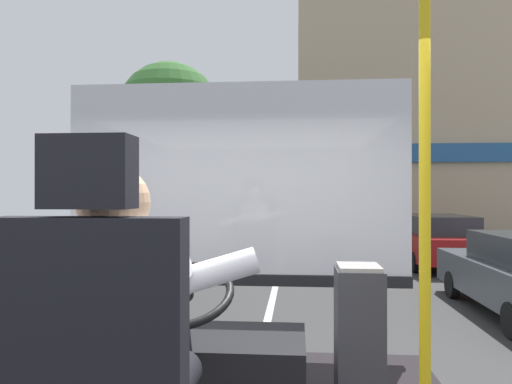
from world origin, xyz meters
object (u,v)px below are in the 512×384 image
Objects in this scene: steering_console at (198,371)px; parked_car_red at (435,239)px; handrail_pole at (425,233)px; parked_car_silver at (407,226)px; fare_box at (359,343)px; bus_driver at (121,339)px.

parked_car_red is at bearing 68.79° from steering_console.
handrail_pole is 0.48× the size of parked_car_silver.
handrail_pole reaches higher than parked_car_silver.
fare_box reaches higher than parked_car_red.
bus_driver is at bearing -105.12° from parked_car_silver.
bus_driver is 17.32m from parked_car_silver.
fare_box reaches higher than parked_car_silver.
steering_console reaches higher than parked_car_red.
fare_box is at bearing 0.09° from steering_console.
bus_driver is 0.18× the size of parked_car_red.
handrail_pole is at bearing -28.91° from steering_console.
fare_box is (0.82, 1.10, -0.33)m from bus_driver.
bus_driver is at bearing -151.23° from handrail_pole.
handrail_pole is 0.83m from fare_box.
steering_console is (0.00, 1.10, -0.49)m from bus_driver.
steering_console is 16.25m from parked_car_silver.
steering_console reaches higher than parked_car_silver.
steering_console is 11.58m from parked_car_red.
handrail_pole is (1.00, -0.55, 0.76)m from steering_console.
bus_driver is 1.02× the size of fare_box.
parked_car_red is (4.19, 11.90, -0.80)m from bus_driver.
handrail_pole reaches higher than bus_driver.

